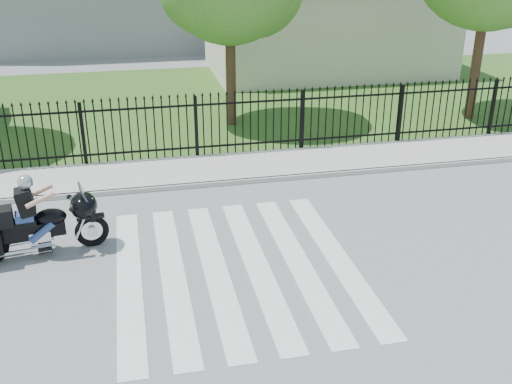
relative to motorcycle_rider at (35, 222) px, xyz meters
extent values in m
plane|color=slate|center=(3.71, -1.34, -0.71)|extent=(120.00, 120.00, 0.00)
cube|color=#ADAAA3|center=(3.71, 3.66, -0.65)|extent=(40.00, 2.00, 0.12)
cube|color=#ADAAA3|center=(3.71, 2.66, -0.65)|extent=(40.00, 0.12, 0.12)
cube|color=#2B551D|center=(3.71, 10.66, -0.70)|extent=(40.00, 12.00, 0.02)
cube|color=black|center=(3.71, 4.66, -0.36)|extent=(26.00, 0.04, 0.05)
cube|color=black|center=(3.71, 4.66, 0.84)|extent=(26.00, 0.04, 0.05)
cylinder|color=#382316|center=(5.21, 7.66, 1.37)|extent=(0.32, 0.32, 4.16)
cylinder|color=#382316|center=(13.21, 6.66, 1.69)|extent=(0.32, 0.32, 4.80)
cube|color=beige|center=(10.71, 14.66, 1.04)|extent=(10.00, 6.00, 3.50)
torus|color=black|center=(1.03, 0.15, -0.38)|extent=(0.69, 0.22, 0.68)
cube|color=black|center=(-0.09, -0.01, -0.17)|extent=(1.30, 0.42, 0.30)
ellipsoid|color=black|center=(0.30, 0.04, 0.06)|extent=(0.66, 0.48, 0.32)
cube|color=black|center=(-0.29, -0.04, 0.02)|extent=(0.68, 0.40, 0.10)
cube|color=silver|center=(0.06, 0.01, -0.33)|extent=(0.43, 0.35, 0.30)
ellipsoid|color=black|center=(0.93, 0.13, 0.20)|extent=(0.63, 0.78, 0.53)
cube|color=black|center=(-0.60, -0.09, 0.20)|extent=(0.52, 0.44, 0.35)
cube|color=navy|center=(-0.17, -0.02, 0.14)|extent=(0.37, 0.34, 0.18)
sphere|color=#A9AAB0|center=(-0.05, -0.01, 0.85)|extent=(0.29, 0.29, 0.29)
camera|label=1|loc=(2.00, -11.02, 5.20)|focal=42.00mm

